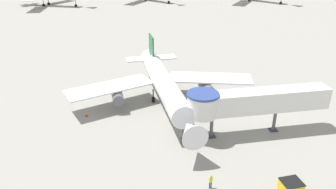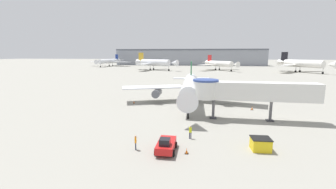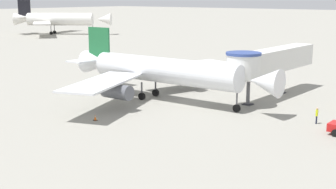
{
  "view_description": "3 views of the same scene",
  "coord_description": "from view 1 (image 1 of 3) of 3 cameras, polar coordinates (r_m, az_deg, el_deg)",
  "views": [
    {
      "loc": [
        -8.57,
        -42.09,
        23.41
      ],
      "look_at": [
        -1.32,
        -4.28,
        5.49
      ],
      "focal_mm": 35.0,
      "sensor_mm": 36.0,
      "label": 1
    },
    {
      "loc": [
        2.38,
        -43.28,
        10.51
      ],
      "look_at": [
        -4.47,
        -1.0,
        2.72
      ],
      "focal_mm": 24.0,
      "sensor_mm": 36.0,
      "label": 2
    },
    {
      "loc": [
        -44.54,
        -33.45,
        12.77
      ],
      "look_at": [
        -5.26,
        -1.91,
        2.14
      ],
      "focal_mm": 50.0,
      "sensor_mm": 36.0,
      "label": 3
    }
  ],
  "objects": [
    {
      "name": "ground_plane",
      "position": [
        48.91,
        0.58,
        -3.63
      ],
      "size": [
        800.0,
        800.0,
        0.0
      ],
      "primitive_type": "plane",
      "color": "gray"
    },
    {
      "name": "main_airplane",
      "position": [
        50.07,
        -0.67,
        1.76
      ],
      "size": [
        30.46,
        28.86,
        8.65
      ],
      "rotation": [
        0.0,
        0.0,
        0.04
      ],
      "color": "silver",
      "rests_on": "ground_plane"
    },
    {
      "name": "jet_bridge",
      "position": [
        43.55,
        13.85,
        -1.19
      ],
      "size": [
        19.11,
        4.1,
        6.43
      ],
      "rotation": [
        0.0,
        0.0,
        -0.01
      ],
      "color": "silver",
      "rests_on": "ground_plane"
    },
    {
      "name": "service_container_yellow",
      "position": [
        36.96,
        20.61,
        -14.85
      ],
      "size": [
        2.18,
        1.96,
        1.41
      ],
      "rotation": [
        0.0,
        0.0,
        0.06
      ],
      "color": "yellow",
      "rests_on": "ground_plane"
    },
    {
      "name": "traffic_cone_starboard_wing",
      "position": [
        52.18,
        13.07,
        -1.95
      ],
      "size": [
        0.45,
        0.45,
        0.75
      ],
      "color": "black",
      "rests_on": "ground_plane"
    },
    {
      "name": "traffic_cone_port_wing",
      "position": [
        50.04,
        -13.99,
        -3.35
      ],
      "size": [
        0.38,
        0.38,
        0.63
      ],
      "color": "black",
      "rests_on": "ground_plane"
    },
    {
      "name": "ground_crew_marshaller",
      "position": [
        35.37,
        7.44,
        -14.66
      ],
      "size": [
        0.35,
        0.23,
        1.69
      ],
      "rotation": [
        0.0,
        0.0,
        3.28
      ],
      "color": "#1E2338",
      "rests_on": "ground_plane"
    }
  ]
}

